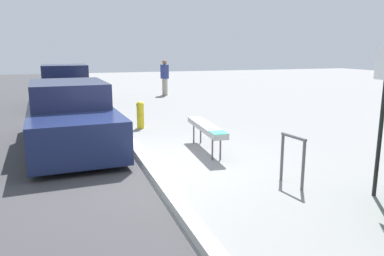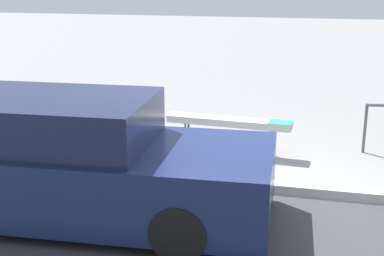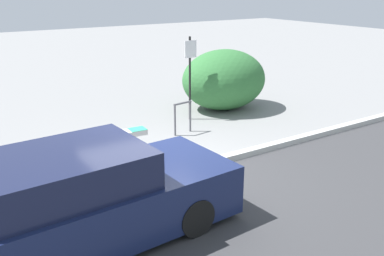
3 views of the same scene
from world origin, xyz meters
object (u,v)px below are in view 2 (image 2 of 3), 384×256
object	(u,v)px
parked_car_near	(69,163)
bike_rack	(381,123)
fire_hydrant	(42,132)
bench	(229,122)

from	to	relation	value
parked_car_near	bike_rack	bearing A→B (deg)	37.78
bike_rack	fire_hydrant	size ratio (longest dim) A/B	1.08
bench	fire_hydrant	world-z (taller)	fire_hydrant
bike_rack	parked_car_near	world-z (taller)	parked_car_near
bench	parked_car_near	world-z (taller)	parked_car_near
bike_rack	bench	bearing A→B (deg)	-166.46
bench	bike_rack	world-z (taller)	bike_rack
bench	parked_car_near	size ratio (longest dim) A/B	0.42
fire_hydrant	parked_car_near	bearing A→B (deg)	-53.21
fire_hydrant	parked_car_near	xyz separation A→B (m)	(1.40, -1.87, 0.25)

